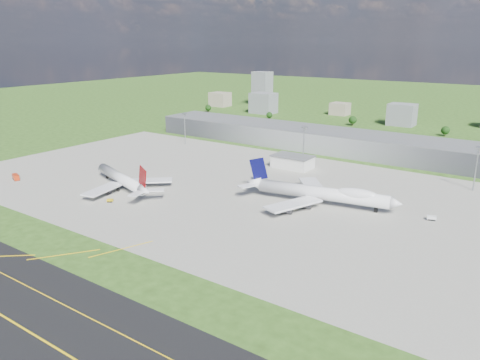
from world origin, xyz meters
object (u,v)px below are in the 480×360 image
Objects in this scene: tug_yellow at (110,201)px; airliner_blue_quad at (322,193)px; airliner_red_twin at (123,180)px; van_white_far at (432,218)px; van_white_near at (299,201)px; fire_truck at (16,177)px.

airliner_blue_quad is at bearing -0.63° from tug_yellow.
van_white_far is at bearing -143.70° from airliner_red_twin.
airliner_blue_quad is at bearing -140.22° from airliner_red_twin.
airliner_blue_quad is 23.08× the size of tug_yellow.
airliner_red_twin is 103.14m from van_white_near.
fire_truck is at bearing 39.98° from airliner_red_twin.
fire_truck is at bearing 150.30° from tug_yellow.
airliner_blue_quad reaches higher than van_white_near.
van_white_near is at bearing 39.79° from fire_truck.
van_white_far is (147.81, 71.26, 0.29)m from tug_yellow.
van_white_near is 1.10× the size of van_white_far.
fire_truck is (-68.18, -26.42, -3.49)m from airliner_red_twin.
airliner_blue_quad is 12.87m from van_white_near.
airliner_blue_quad is (107.24, 41.11, 0.89)m from airliner_red_twin.
airliner_blue_quad is at bearing -69.06° from van_white_near.
van_white_near is (165.01, 61.71, -0.47)m from fire_truck.
airliner_red_twin is at bearing 179.48° from van_white_far.
fire_truck reaches higher than van_white_far.
airliner_red_twin is 19.05× the size of tug_yellow.
tug_yellow is 0.71× the size of van_white_near.
fire_truck reaches higher than van_white_near.
van_white_near is at bearing 175.52° from van_white_far.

